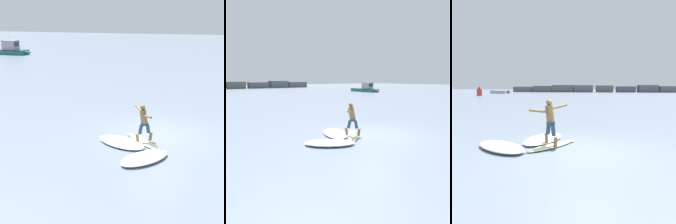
# 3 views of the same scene
# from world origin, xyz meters

# --- Properties ---
(ground_plane) EXTENTS (200.00, 200.00, 0.00)m
(ground_plane) POSITION_xyz_m (0.00, 0.00, 0.00)
(ground_plane) COLOR slate
(surfboard) EXTENTS (1.68, 1.97, 0.22)m
(surfboard) POSITION_xyz_m (-1.19, 0.34, 0.04)
(surfboard) COLOR beige
(surfboard) RESTS_ON ground
(surfer) EXTENTS (1.22, 1.08, 1.64)m
(surfer) POSITION_xyz_m (-1.24, 0.34, 1.04)
(surfer) COLOR brown
(surfer) RESTS_ON surfboard
(fishing_boat_near_jetty) EXTENTS (2.75, 8.09, 2.99)m
(fishing_boat_near_jetty) POSITION_xyz_m (25.75, 28.92, 0.67)
(fishing_boat_near_jetty) COLOR #206064
(fishing_boat_near_jetty) RESTS_ON ground
(wave_foam_at_tail) EXTENTS (1.81, 2.50, 0.17)m
(wave_foam_at_tail) POSITION_xyz_m (-1.68, 1.18, 0.08)
(wave_foam_at_tail) COLOR white
(wave_foam_at_tail) RESTS_ON ground
(wave_foam_at_nose) EXTENTS (2.40, 2.05, 0.20)m
(wave_foam_at_nose) POSITION_xyz_m (-2.89, -0.17, 0.10)
(wave_foam_at_nose) COLOR white
(wave_foam_at_nose) RESTS_ON ground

